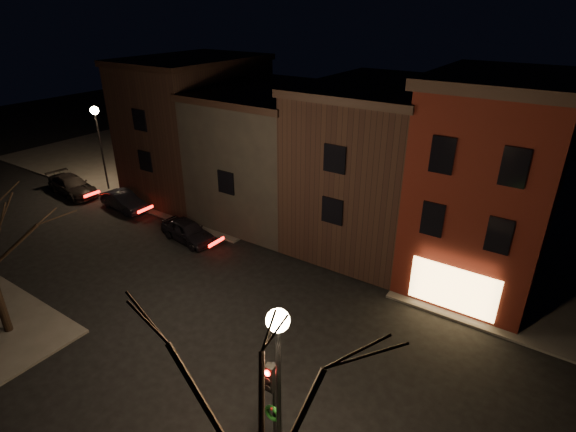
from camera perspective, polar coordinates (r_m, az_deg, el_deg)
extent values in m
plane|color=black|center=(22.00, -5.38, -12.25)|extent=(120.00, 120.00, 0.00)
cube|color=#2D2B28|center=(47.63, -8.97, 8.76)|extent=(30.00, 30.00, 0.12)
cube|color=#50150E|center=(24.42, 24.05, 3.29)|extent=(6.00, 8.00, 10.00)
cube|color=black|center=(23.18, 26.40, 15.38)|extent=(6.50, 8.50, 0.50)
cube|color=#FCC871|center=(22.44, 20.21, -8.65)|extent=(4.00, 0.12, 2.20)
cube|color=black|center=(27.17, 10.92, 6.05)|extent=(7.00, 10.00, 9.00)
cube|color=black|center=(26.04, 11.79, 15.85)|extent=(7.30, 10.30, 0.40)
cube|color=black|center=(30.71, -1.66, 7.76)|extent=(7.50, 10.00, 8.00)
cube|color=black|center=(29.72, -1.76, 15.51)|extent=(7.80, 10.30, 0.40)
cube|color=black|center=(35.09, -11.51, 10.78)|extent=(7.00, 10.00, 9.50)
cube|color=black|center=(34.23, -12.26, 18.82)|extent=(7.30, 10.30, 0.40)
cylinder|color=black|center=(13.58, -1.16, -23.69)|extent=(0.14, 0.14, 6.00)
sphere|color=#FFD18C|center=(11.38, -1.30, -13.12)|extent=(0.60, 0.60, 0.60)
cylinder|color=black|center=(37.52, -22.54, 7.51)|extent=(0.14, 0.14, 6.00)
sphere|color=#FFD18C|center=(36.78, -23.38, 12.21)|extent=(0.60, 0.60, 0.60)
cylinder|color=black|center=(14.89, -1.73, -23.79)|extent=(0.10, 0.10, 4.00)
cube|color=black|center=(13.62, -2.29, -19.84)|extent=(0.28, 0.22, 0.90)
cylinder|color=#FF0C07|center=(13.35, -2.64, -19.29)|extent=(0.18, 0.06, 0.18)
cylinder|color=black|center=(13.55, -2.61, -20.14)|extent=(0.18, 0.06, 0.18)
cylinder|color=black|center=(13.75, -2.59, -20.96)|extent=(0.18, 0.06, 0.18)
torus|color=#0C380F|center=(14.77, -1.96, -23.75)|extent=(0.58, 0.14, 0.58)
sphere|color=#990C0C|center=(14.59, -2.02, -23.23)|extent=(0.12, 0.12, 0.12)
imported|color=black|center=(28.47, -12.62, -1.83)|extent=(4.16, 2.12, 1.36)
imported|color=black|center=(34.10, -20.14, 1.80)|extent=(4.12, 1.74, 1.32)
imported|color=black|center=(38.45, -25.76, 3.51)|extent=(5.16, 2.55, 1.44)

